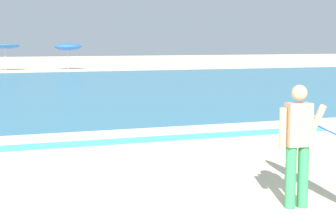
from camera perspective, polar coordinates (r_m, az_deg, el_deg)
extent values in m
cube|color=white|center=(12.88, -15.25, -2.74)|extent=(120.00, 1.14, 0.01)
cylinder|color=#338E56|center=(8.00, 12.42, -6.53)|extent=(0.15, 0.15, 0.88)
cylinder|color=#338E56|center=(8.08, 13.63, -6.43)|extent=(0.15, 0.15, 0.88)
cube|color=tan|center=(7.90, 13.18, -1.26)|extent=(0.37, 0.26, 0.60)
sphere|color=tan|center=(7.85, 13.27, 1.92)|extent=(0.22, 0.22, 0.22)
cylinder|color=tan|center=(7.81, 11.65, -1.68)|extent=(0.10, 0.10, 0.58)
cylinder|color=tan|center=(8.03, 14.86, -1.02)|extent=(0.32, 0.14, 0.51)
ellipsoid|color=white|center=(8.13, 16.31, -1.48)|extent=(0.63, 2.89, 0.31)
ellipsoid|color=blue|center=(8.13, 16.31, -1.60)|extent=(0.67, 3.00, 0.28)
cylinder|color=beige|center=(45.91, -16.30, 5.23)|extent=(0.05, 0.05, 1.89)
ellipsoid|color=blue|center=(45.89, -16.34, 6.48)|extent=(2.27, 2.30, 0.59)
cylinder|color=beige|center=(46.61, -10.17, 5.37)|extent=(0.05, 0.05, 1.79)
ellipsoid|color=blue|center=(46.59, -10.19, 6.58)|extent=(2.19, 2.20, 0.66)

